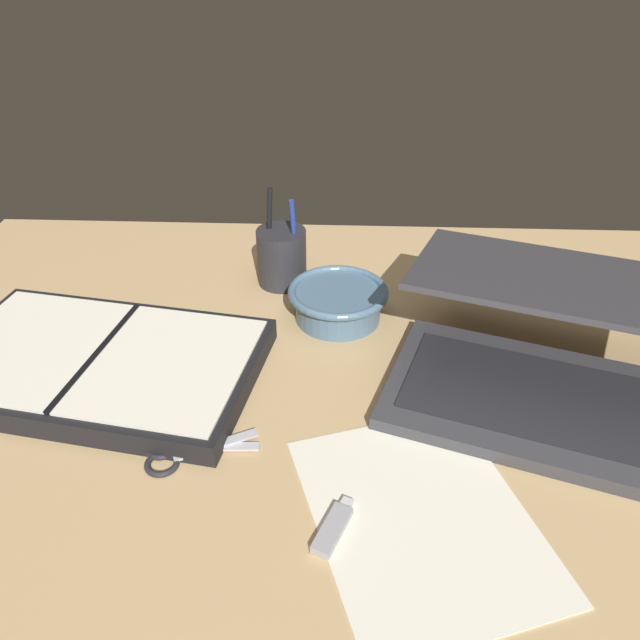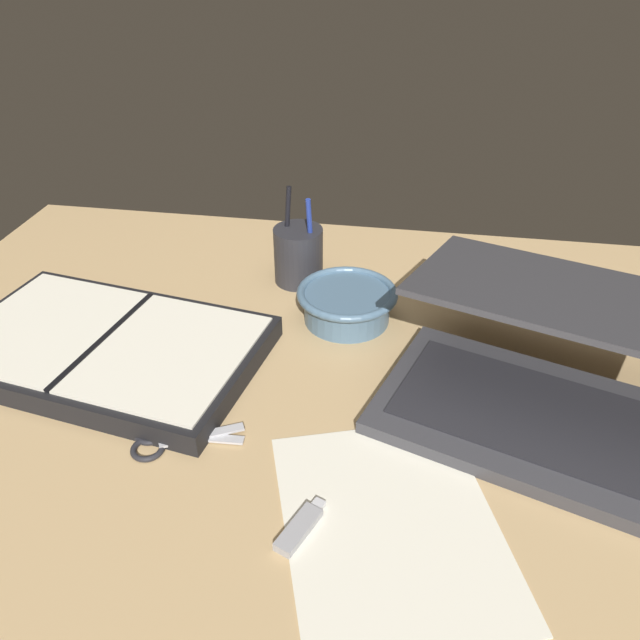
% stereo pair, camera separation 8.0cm
% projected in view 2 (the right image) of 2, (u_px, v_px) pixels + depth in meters
% --- Properties ---
extents(desk_top, '(1.40, 1.00, 0.02)m').
position_uv_depth(desk_top, '(358.00, 405.00, 0.79)').
color(desk_top, tan).
rests_on(desk_top, ground).
extents(laptop, '(0.44, 0.42, 0.15)m').
position_uv_depth(laptop, '(544.00, 375.00, 0.74)').
color(laptop, '#38383D').
rests_on(laptop, desk_top).
extents(bowl, '(0.15, 0.15, 0.05)m').
position_uv_depth(bowl, '(347.00, 303.00, 0.91)').
color(bowl, slate).
rests_on(bowl, desk_top).
extents(pen_cup, '(0.08, 0.08, 0.16)m').
position_uv_depth(pen_cup, '(298.00, 255.00, 1.00)').
color(pen_cup, '#28282D').
rests_on(pen_cup, desk_top).
extents(planner, '(0.45, 0.32, 0.03)m').
position_uv_depth(planner, '(107.00, 347.00, 0.84)').
color(planner, black).
rests_on(planner, desk_top).
extents(scissors, '(0.13, 0.07, 0.01)m').
position_uv_depth(scissors, '(162.00, 440.00, 0.72)').
color(scissors, '#B7B7BC').
rests_on(scissors, desk_top).
extents(paper_sheet_front, '(0.29, 0.33, 0.00)m').
position_uv_depth(paper_sheet_front, '(391.00, 524.00, 0.62)').
color(paper_sheet_front, silver).
rests_on(paper_sheet_front, desk_top).
extents(usb_drive, '(0.04, 0.07, 0.01)m').
position_uv_depth(usb_drive, '(300.00, 528.00, 0.61)').
color(usb_drive, '#99999E').
rests_on(usb_drive, desk_top).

